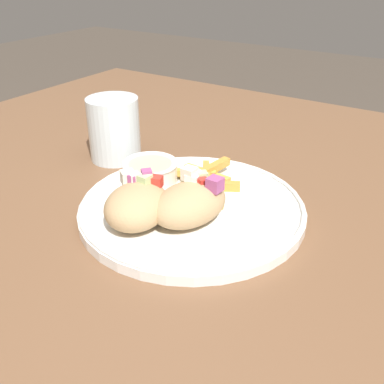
# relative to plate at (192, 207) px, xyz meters

# --- Properties ---
(table) EXTENTS (1.24, 1.24, 0.75)m
(table) POSITION_rel_plate_xyz_m (-0.02, 0.05, -0.09)
(table) COLOR brown
(table) RESTS_ON ground_plane
(plate) EXTENTS (0.31, 0.31, 0.02)m
(plate) POSITION_rel_plate_xyz_m (0.00, 0.00, 0.00)
(plate) COLOR white
(plate) RESTS_ON table
(pita_sandwich_near) EXTENTS (0.12, 0.10, 0.06)m
(pita_sandwich_near) POSITION_rel_plate_xyz_m (-0.04, -0.02, 0.03)
(pita_sandwich_near) COLOR tan
(pita_sandwich_near) RESTS_ON plate
(pita_sandwich_far) EXTENTS (0.12, 0.11, 0.06)m
(pita_sandwich_far) POSITION_rel_plate_xyz_m (-0.08, 0.03, 0.03)
(pita_sandwich_far) COLOR tan
(pita_sandwich_far) RESTS_ON plate
(fries_pile) EXTENTS (0.13, 0.12, 0.02)m
(fries_pile) POSITION_rel_plate_xyz_m (0.05, 0.02, 0.01)
(fries_pile) COLOR #E5B251
(fries_pile) RESTS_ON plate
(sauce_ramekin) EXTENTS (0.08, 0.08, 0.03)m
(sauce_ramekin) POSITION_rel_plate_xyz_m (0.02, 0.09, 0.02)
(sauce_ramekin) COLOR white
(sauce_ramekin) RESTS_ON plate
(water_glass) EXTENTS (0.09, 0.09, 0.11)m
(water_glass) POSITION_rel_plate_xyz_m (0.09, 0.21, 0.04)
(water_glass) COLOR silver
(water_glass) RESTS_ON table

